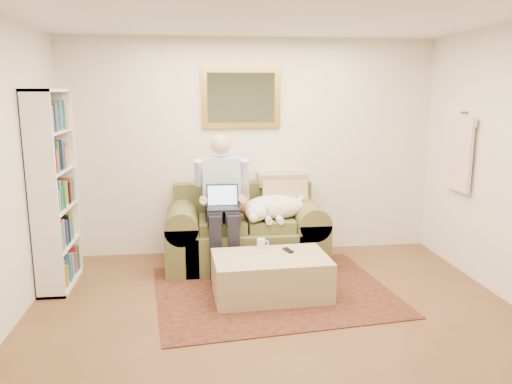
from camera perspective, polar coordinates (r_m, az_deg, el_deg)
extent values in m
cube|color=brown|center=(4.09, 3.56, -17.46)|extent=(4.50, 5.00, 0.01)
cube|color=white|center=(6.09, -0.54, 5.08)|extent=(4.50, 0.01, 2.60)
cube|color=black|center=(5.12, 1.97, -11.20)|extent=(2.49, 2.09, 0.01)
cube|color=brown|center=(5.79, -1.16, -6.18)|extent=(1.37, 0.88, 0.44)
cube|color=brown|center=(6.04, -1.54, -1.02)|extent=(1.65, 0.19, 0.45)
cube|color=brown|center=(5.75, -8.35, -5.88)|extent=(0.36, 0.88, 0.91)
cube|color=brown|center=(5.89, 5.85, -5.41)|extent=(0.36, 0.88, 0.91)
cube|color=brown|center=(5.64, -3.86, -3.66)|extent=(0.52, 0.59, 0.13)
cube|color=brown|center=(5.69, 1.58, -3.50)|extent=(0.52, 0.59, 0.13)
cube|color=black|center=(5.39, -3.77, -1.88)|extent=(0.35, 0.24, 0.02)
cube|color=black|center=(5.48, -3.86, -0.36)|extent=(0.35, 0.07, 0.24)
cube|color=#99BFF2|center=(5.48, -3.86, -0.37)|extent=(0.32, 0.05, 0.21)
cube|color=tan|center=(4.95, 1.68, -9.57)|extent=(1.14, 0.76, 0.40)
cylinder|color=white|center=(5.10, 0.57, -5.92)|extent=(0.08, 0.08, 0.10)
cube|color=black|center=(5.03, 3.69, -6.66)|extent=(0.09, 0.16, 0.02)
cube|color=gold|center=(6.02, -1.72, 10.72)|extent=(0.94, 0.04, 0.72)
cube|color=gray|center=(6.00, -1.70, 10.72)|extent=(0.80, 0.01, 0.58)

